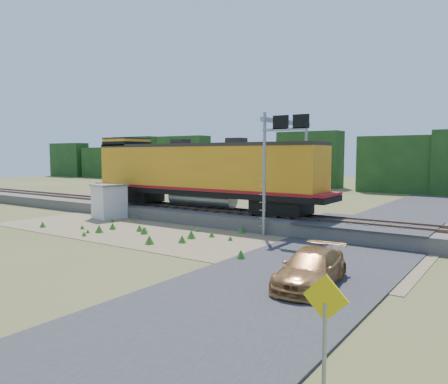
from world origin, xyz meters
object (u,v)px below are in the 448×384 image
Objects in this scene: shed at (109,201)px; car at (311,269)px; signal_gantry at (288,144)px; locomotive at (199,172)px; road_sign at (325,325)px.

car is at bearing -7.68° from shed.
signal_gantry is (12.91, 2.53, 3.97)m from shed.
locomotive is at bearing 174.77° from signal_gantry.
signal_gantry is 2.75× the size of road_sign.
road_sign is (16.11, -16.90, -1.81)m from locomotive.
road_sign is (8.89, -16.24, -3.63)m from signal_gantry.
car is (12.91, -10.12, -2.77)m from locomotive.
locomotive is 7.66× the size of shed.
signal_gantry is at bearing 118.69° from road_sign.
locomotive is 23.42m from road_sign.
signal_gantry is 18.87m from road_sign.
signal_gantry is at bearing 23.85° from shed.
road_sign is 0.58× the size of car.
signal_gantry reaches higher than road_sign.
shed is 13.74m from signal_gantry.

